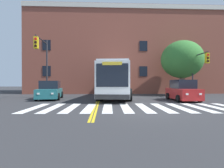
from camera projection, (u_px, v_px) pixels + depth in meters
name	position (u px, v px, depth m)	size (l,w,h in m)	color
ground_plane	(145.00, 111.00, 9.63)	(120.00, 120.00, 0.00)	#303033
crosswalk	(144.00, 108.00, 11.02)	(14.45, 4.65, 0.01)	white
lane_line_yellow_inner	(100.00, 94.00, 24.87)	(0.12, 36.00, 0.01)	gold
lane_line_yellow_outer	(101.00, 94.00, 24.88)	(0.12, 36.00, 0.01)	gold
city_bus	(116.00, 80.00, 18.41)	(3.98, 12.09, 3.35)	white
car_teal_near_lane	(50.00, 91.00, 16.61)	(2.52, 4.54, 1.75)	#236B70
car_red_far_lane	(183.00, 91.00, 15.23)	(2.04, 3.99, 1.82)	#AD1E1E
car_silver_behind_bus	(104.00, 86.00, 27.49)	(2.53, 4.86, 2.19)	#B7BABF
traffic_light_near_corner	(199.00, 66.00, 18.65)	(0.37, 3.26, 4.97)	#28282D
traffic_light_far_corner	(43.00, 57.00, 16.66)	(0.39, 3.42, 5.96)	#28282D
street_tree_curbside_large	(182.00, 60.00, 21.38)	(6.62, 6.68, 6.71)	brown
building_facade	(137.00, 54.00, 29.15)	(33.05, 10.12, 12.54)	brown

